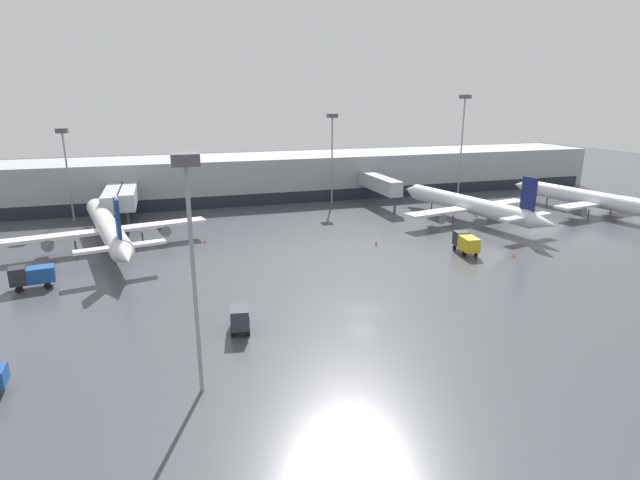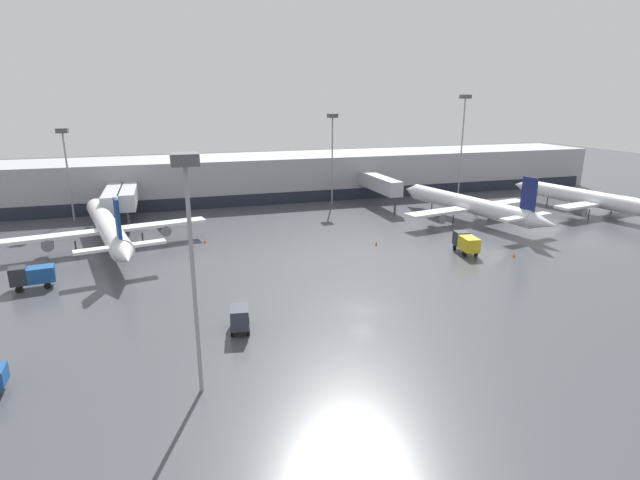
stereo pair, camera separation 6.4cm
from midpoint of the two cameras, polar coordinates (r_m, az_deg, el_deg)
ground_plane at (r=51.80m, az=4.97°, el=-7.91°), size 320.00×320.00×0.00m
terminal_building at (r=108.29m, az=-7.54°, el=7.10°), size 160.00×31.76×9.00m
parked_jet_0 at (r=104.46m, az=29.21°, el=4.00°), size 20.29×37.80×9.49m
parked_jet_1 at (r=76.91m, az=-23.07°, el=1.37°), size 27.65×35.97×9.49m
parked_jet_2 at (r=90.51m, az=16.76°, el=3.84°), size 26.29×34.62×9.43m
service_truck_1 at (r=65.28m, az=-30.01°, el=-3.48°), size 4.77×2.56×2.68m
service_truck_2 at (r=72.19m, az=16.36°, el=-0.21°), size 2.54×5.22×2.69m
service_truck_3 at (r=47.24m, az=-9.13°, el=-8.42°), size 2.18×4.02×2.55m
traffic_cone_0 at (r=51.53m, az=-9.17°, el=-7.76°), size 0.39×0.39×0.72m
traffic_cone_1 at (r=73.81m, az=6.48°, el=-0.37°), size 0.41×0.41×0.57m
traffic_cone_2 at (r=74.94m, az=-22.18°, el=-1.16°), size 0.40×0.40×0.76m
traffic_cone_3 at (r=72.80m, az=21.30°, el=-1.63°), size 0.38×0.38×0.57m
traffic_cone_4 at (r=76.42m, az=-13.00°, el=-0.07°), size 0.37×0.37×0.71m
apron_light_mast_1 at (r=34.36m, az=-14.78°, el=3.60°), size 1.80×1.80×17.46m
apron_light_mast_2 at (r=100.81m, az=1.45°, el=12.13°), size 1.80×1.80×17.93m
apron_light_mast_3 at (r=110.31m, az=16.13°, el=13.12°), size 1.80×1.80×21.51m
apron_light_mast_5 at (r=96.38m, az=-27.17°, el=9.42°), size 1.80×1.80×15.98m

